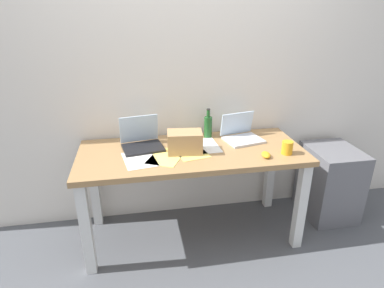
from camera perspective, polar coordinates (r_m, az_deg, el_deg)
name	(u,v)px	position (r m, az deg, el deg)	size (l,w,h in m)	color
ground_plane	(192,233)	(2.80, 0.00, -15.29)	(8.00, 8.00, 0.00)	#515459
back_wall	(183,66)	(2.64, -1.62, 13.49)	(5.20, 0.08, 2.60)	silver
desk	(192,163)	(2.45, 0.00, -3.38)	(1.66, 0.69, 0.75)	#A37A4C
laptop_left	(142,141)	(2.47, -8.81, 0.46)	(0.33, 0.29, 0.22)	black
laptop_right	(241,135)	(2.62, 8.65, 1.63)	(0.33, 0.30, 0.20)	silver
beer_bottle	(208,126)	(2.63, 2.83, 3.14)	(0.06, 0.06, 0.24)	#1E5123
computer_mouse	(266,155)	(2.35, 12.83, -1.85)	(0.06, 0.10, 0.03)	gold
cardboard_box	(185,142)	(2.35, -1.28, 0.33)	(0.25, 0.17, 0.16)	tan
coffee_mug	(287,148)	(2.43, 16.33, -0.62)	(0.08, 0.08, 0.10)	gold
paper_sheet_front_left	(140,159)	(2.29, -9.17, -2.68)	(0.21, 0.30, 0.00)	white
paper_yellow_folder	(166,157)	(2.31, -4.54, -2.24)	(0.21, 0.30, 0.00)	#F4E06B
paper_sheet_near_back	(204,146)	(2.48, 2.14, -0.31)	(0.21, 0.30, 0.00)	white
paper_sheet_center	(190,151)	(2.39, -0.36, -1.31)	(0.21, 0.30, 0.00)	#F4E06B
filing_cabinet	(329,182)	(3.11, 22.92, -6.17)	(0.40, 0.48, 0.63)	slate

